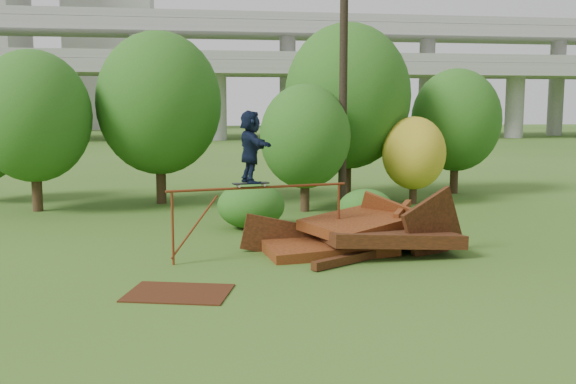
{
  "coord_description": "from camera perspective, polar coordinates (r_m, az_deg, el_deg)",
  "views": [
    {
      "loc": [
        -3.17,
        -13.39,
        3.65
      ],
      "look_at": [
        -0.8,
        2.0,
        1.6
      ],
      "focal_mm": 40.0,
      "sensor_mm": 36.0,
      "label": 1
    }
  ],
  "objects": [
    {
      "name": "skateboard",
      "position": [
        15.45,
        -3.33,
        0.77
      ],
      "size": [
        0.91,
        0.41,
        0.09
      ],
      "rotation": [
        0.0,
        0.0,
        0.21
      ],
      "color": "black",
      "rests_on": "grind_rail"
    },
    {
      "name": "freeway_overpass",
      "position": [
        76.67,
        -6.51,
        12.44
      ],
      "size": [
        160.0,
        15.0,
        13.7
      ],
      "color": "gray",
      "rests_on": "ground"
    },
    {
      "name": "utility_pole",
      "position": [
        22.45,
        4.95,
        11.1
      ],
      "size": [
        1.4,
        0.28,
        9.99
      ],
      "color": "black",
      "rests_on": "ground"
    },
    {
      "name": "shrub_left",
      "position": [
        19.49,
        -3.3,
        -1.18
      ],
      "size": [
        2.06,
        1.9,
        1.43
      ],
      "primitive_type": "ellipsoid",
      "color": "#1C4F15",
      "rests_on": "ground"
    },
    {
      "name": "tree_1",
      "position": [
        24.89,
        -11.39,
        7.73
      ],
      "size": [
        4.68,
        4.68,
        6.52
      ],
      "color": "black",
      "rests_on": "ground"
    },
    {
      "name": "scrap_pile",
      "position": [
        16.43,
        6.55,
        -3.92
      ],
      "size": [
        5.79,
        3.59,
        2.06
      ],
      "color": "#43150C",
      "rests_on": "ground"
    },
    {
      "name": "building_right",
      "position": [
        116.57,
        -15.4,
        12.33
      ],
      "size": [
        14.0,
        14.0,
        28.0
      ],
      "primitive_type": "cube",
      "color": "#9E9E99",
      "rests_on": "ground"
    },
    {
      "name": "tree_4",
      "position": [
        24.83,
        11.14,
        3.4
      ],
      "size": [
        2.41,
        2.41,
        3.33
      ],
      "color": "black",
      "rests_on": "ground"
    },
    {
      "name": "tree_3",
      "position": [
        25.98,
        5.3,
        8.44
      ],
      "size": [
        5.05,
        5.05,
        7.0
      ],
      "color": "black",
      "rests_on": "ground"
    },
    {
      "name": "grind_rail",
      "position": [
        15.58,
        -2.56,
        -0.86
      ],
      "size": [
        4.46,
        0.99,
        1.77
      ],
      "color": "maroon",
      "rests_on": "ground"
    },
    {
      "name": "shrub_right",
      "position": [
        19.65,
        6.92,
        -1.48
      ],
      "size": [
        1.7,
        1.56,
        1.21
      ],
      "primitive_type": "ellipsoid",
      "color": "#1C4F15",
      "rests_on": "ground"
    },
    {
      "name": "tree_0",
      "position": [
        24.24,
        -21.7,
        6.27
      ],
      "size": [
        4.02,
        4.02,
        5.67
      ],
      "color": "black",
      "rests_on": "ground"
    },
    {
      "name": "tree_2",
      "position": [
        22.52,
        1.53,
        4.95
      ],
      "size": [
        3.19,
        3.19,
        4.49
      ],
      "color": "black",
      "rests_on": "ground"
    },
    {
      "name": "tree_5",
      "position": [
        28.27,
        14.7,
        6.19
      ],
      "size": [
        3.77,
        3.77,
        5.3
      ],
      "color": "black",
      "rests_on": "ground"
    },
    {
      "name": "flat_plate",
      "position": [
        13.02,
        -9.7,
        -8.83
      ],
      "size": [
        2.3,
        1.9,
        0.03
      ],
      "primitive_type": "cube",
      "rotation": [
        0.0,
        0.0,
        -0.27
      ],
      "color": "#3C1B0C",
      "rests_on": "ground"
    },
    {
      "name": "ground",
      "position": [
        14.24,
        4.45,
        -7.38
      ],
      "size": [
        240.0,
        240.0,
        0.0
      ],
      "primitive_type": "plane",
      "color": "#2D5116",
      "rests_on": "ground"
    },
    {
      "name": "skater",
      "position": [
        15.38,
        -3.35,
        4.04
      ],
      "size": [
        0.87,
        1.68,
        1.73
      ],
      "primitive_type": "imported",
      "rotation": [
        0.0,
        0.0,
        1.8
      ],
      "color": "black",
      "rests_on": "skateboard"
    }
  ]
}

